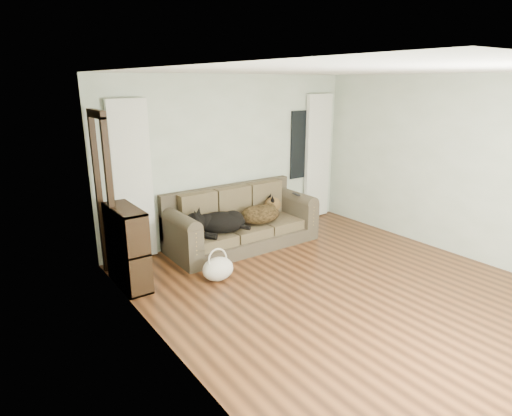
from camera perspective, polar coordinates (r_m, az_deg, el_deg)
floor at (r=5.51m, az=11.44°, el=-10.66°), size 5.00×5.00×0.00m
ceiling at (r=4.92m, az=13.23°, el=17.41°), size 5.00×5.00×0.00m
wall_back at (r=6.95m, az=-3.14°, el=6.66°), size 4.50×0.04×2.60m
wall_left at (r=3.77m, az=-11.59°, el=-2.23°), size 0.04×5.00×2.60m
wall_right at (r=6.87m, az=25.14°, el=5.00°), size 0.04×5.00×2.60m
curtain_left at (r=6.18m, az=-16.14°, el=3.36°), size 0.55×0.08×2.25m
curtain_right at (r=8.01m, az=8.20°, el=6.75°), size 0.55×0.08×2.25m
window_pane at (r=7.77m, az=6.12°, el=8.39°), size 0.50×0.03×1.20m
door_casing at (r=5.72m, az=-19.49°, el=0.98°), size 0.07×0.60×2.10m
sofa at (r=6.64m, az=-1.79°, el=-1.37°), size 2.35×1.01×0.96m
dog_black_lab at (r=6.30m, az=-5.07°, el=-2.12°), size 0.88×0.79×0.31m
dog_shepherd at (r=6.73m, az=0.69°, el=-0.76°), size 0.72×0.52×0.31m
tv_remote at (r=6.97m, az=5.37°, el=1.84°), size 0.07×0.17×0.02m
tote_bag at (r=5.62m, az=-5.10°, el=-8.04°), size 0.49×0.43×0.31m
bookshelf at (r=5.58m, az=-16.78°, el=-5.12°), size 0.37×0.84×1.02m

